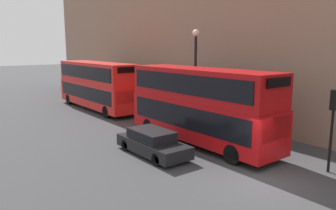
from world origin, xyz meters
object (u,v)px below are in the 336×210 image
Objects in this scene: bus_leading at (200,103)px; traffic_light at (334,114)px; car_dark_sedan at (152,142)px; pedestrian at (143,104)px; bus_second_in_queue at (97,83)px.

bus_leading is 7.14m from traffic_light.
pedestrian reaches higher than car_dark_sedan.
bus_leading is 5.71× the size of pedestrian.
bus_second_in_queue is 20.74m from traffic_light.
bus_second_in_queue is at bearing 90.00° from bus_leading.
car_dark_sedan is at bearing -120.87° from pedestrian.
bus_leading reaches higher than car_dark_sedan.
bus_second_in_queue reaches higher than pedestrian.
pedestrian is (2.29, 9.49, -1.59)m from bus_leading.
pedestrian is (0.72, 16.45, -1.88)m from traffic_light.
bus_second_in_queue is (-0.00, 13.71, -0.08)m from bus_leading.
bus_second_in_queue reaches higher than traffic_light.
car_dark_sedan is (-3.40, -13.73, -1.65)m from bus_second_in_queue.
traffic_light is at bearing -85.67° from bus_second_in_queue.
car_dark_sedan is 8.77m from traffic_light.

